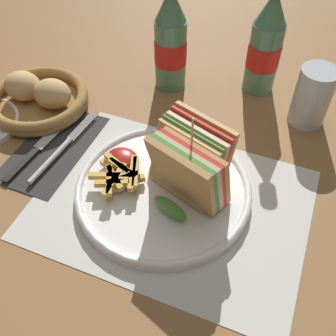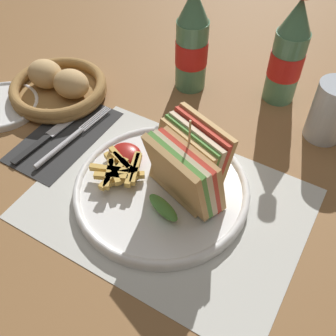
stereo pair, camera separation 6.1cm
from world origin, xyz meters
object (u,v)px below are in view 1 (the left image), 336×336
object	(u,v)px
fork	(58,153)
glass_near	(312,97)
knife	(44,142)
bread_basket	(39,98)
coke_bottle_near	(171,42)
plate_main	(163,189)
club_sandwich	(190,166)
coke_bottle_far	(266,45)

from	to	relation	value
fork	glass_near	xyz separation A→B (m)	(0.38, 0.25, 0.05)
knife	bread_basket	bearing A→B (deg)	131.48
fork	knife	size ratio (longest dim) A/B	0.89
coke_bottle_near	glass_near	world-z (taller)	coke_bottle_near
plate_main	club_sandwich	distance (m)	0.07
plate_main	bread_basket	size ratio (longest dim) A/B	1.46
coke_bottle_far	glass_near	world-z (taller)	coke_bottle_far
club_sandwich	coke_bottle_near	xyz separation A→B (m)	(-0.13, 0.26, 0.03)
plate_main	bread_basket	world-z (taller)	bread_basket
coke_bottle_far	glass_near	xyz separation A→B (m)	(0.11, -0.07, -0.04)
plate_main	coke_bottle_far	distance (m)	0.35
club_sandwich	glass_near	xyz separation A→B (m)	(0.14, 0.25, -0.02)
fork	glass_near	world-z (taller)	glass_near
fork	coke_bottle_near	xyz separation A→B (m)	(0.10, 0.26, 0.09)
club_sandwich	knife	world-z (taller)	club_sandwich
knife	glass_near	size ratio (longest dim) A/B	1.90
plate_main	coke_bottle_near	world-z (taller)	coke_bottle_near
plate_main	fork	world-z (taller)	plate_main
glass_near	bread_basket	distance (m)	0.51
knife	coke_bottle_near	size ratio (longest dim) A/B	0.92
club_sandwich	bread_basket	distance (m)	0.36
club_sandwich	knife	xyz separation A→B (m)	(-0.28, 0.01, -0.07)
plate_main	fork	xyz separation A→B (m)	(-0.20, 0.01, -0.00)
coke_bottle_far	bread_basket	size ratio (longest dim) A/B	1.19
plate_main	coke_bottle_near	distance (m)	0.30
coke_bottle_near	bread_basket	distance (m)	0.27
club_sandwich	coke_bottle_near	world-z (taller)	coke_bottle_near
plate_main	glass_near	distance (m)	0.32
club_sandwich	coke_bottle_far	distance (m)	0.32
coke_bottle_far	bread_basket	bearing A→B (deg)	-149.96
plate_main	knife	world-z (taller)	plate_main
plate_main	knife	bearing A→B (deg)	174.37
fork	glass_near	size ratio (longest dim) A/B	1.69
fork	knife	xyz separation A→B (m)	(-0.04, 0.02, -0.00)
fork	coke_bottle_far	xyz separation A→B (m)	(0.27, 0.32, 0.09)
fork	bread_basket	distance (m)	0.14
fork	knife	bearing A→B (deg)	162.67
coke_bottle_near	plate_main	bearing A→B (deg)	-70.62
glass_near	bread_basket	xyz separation A→B (m)	(-0.48, -0.15, -0.03)
club_sandwich	glass_near	size ratio (longest dim) A/B	1.33
plate_main	fork	distance (m)	0.20
club_sandwich	fork	xyz separation A→B (m)	(-0.24, -0.00, -0.06)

